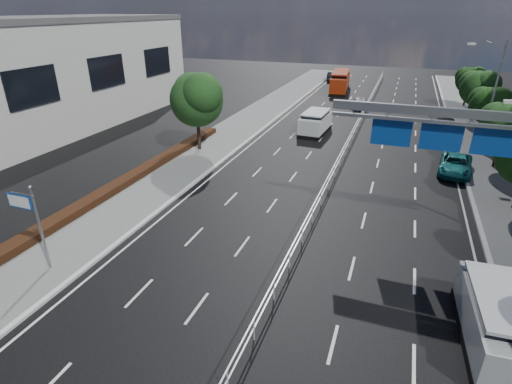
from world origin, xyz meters
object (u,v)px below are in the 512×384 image
(parked_car_teal, at_px, (455,165))
(parked_car_dark, at_px, (447,128))
(near_car_dark, at_px, (332,77))
(silver_minivan, at_px, (500,322))
(red_bus, at_px, (340,81))
(toilet_sign, at_px, (29,213))
(overhead_gantry, at_px, (458,133))
(near_car_silver, at_px, (360,102))
(white_minivan, at_px, (315,123))

(parked_car_teal, bearing_deg, parked_car_dark, 96.56)
(near_car_dark, distance_m, silver_minivan, 58.60)
(red_bus, xyz_separation_m, silver_minivan, (13.40, -47.41, -0.44))
(toilet_sign, distance_m, parked_car_teal, 27.73)
(overhead_gantry, xyz_separation_m, parked_car_teal, (1.56, 9.78, -4.94))
(toilet_sign, relative_size, silver_minivan, 0.81)
(toilet_sign, distance_m, near_car_dark, 58.47)
(overhead_gantry, height_order, silver_minivan, overhead_gantry)
(overhead_gantry, xyz_separation_m, parked_car_dark, (1.56, 19.95, -4.84))
(near_car_silver, distance_m, silver_minivan, 38.44)
(near_car_silver, relative_size, near_car_dark, 0.96)
(red_bus, relative_size, silver_minivan, 1.84)
(white_minivan, relative_size, silver_minivan, 0.96)
(near_car_dark, height_order, silver_minivan, silver_minivan)
(near_car_silver, bearing_deg, near_car_dark, -75.09)
(parked_car_teal, bearing_deg, overhead_gantry, -92.50)
(near_car_silver, bearing_deg, white_minivan, 72.94)
(red_bus, relative_size, parked_car_dark, 1.87)
(red_bus, distance_m, parked_car_teal, 32.49)
(near_car_silver, height_order, parked_car_dark, parked_car_dark)
(overhead_gantry, distance_m, near_car_dark, 50.67)
(overhead_gantry, height_order, parked_car_dark, overhead_gantry)
(near_car_dark, height_order, parked_car_teal, near_car_dark)
(parked_car_dark, bearing_deg, near_car_silver, 132.41)
(near_car_dark, distance_m, parked_car_teal, 41.75)
(near_car_silver, xyz_separation_m, near_car_dark, (-6.81, 19.05, 0.00))
(toilet_sign, xyz_separation_m, silver_minivan, (19.25, 2.00, -1.88))
(white_minivan, distance_m, parked_car_dark, 12.54)
(toilet_sign, bearing_deg, overhead_gantry, 29.60)
(near_car_dark, bearing_deg, overhead_gantry, 101.57)
(toilet_sign, height_order, parked_car_teal, toilet_sign)
(red_bus, height_order, silver_minivan, red_bus)
(near_car_dark, bearing_deg, toilet_sign, 81.72)
(toilet_sign, distance_m, red_bus, 49.78)
(overhead_gantry, height_order, near_car_silver, overhead_gantry)
(silver_minivan, xyz_separation_m, parked_car_teal, (0.00, 17.83, -0.41))
(silver_minivan, bearing_deg, white_minivan, 112.96)
(near_car_dark, height_order, parked_car_dark, parked_car_dark)
(white_minivan, bearing_deg, parked_car_dark, 18.86)
(near_car_dark, xyz_separation_m, parked_car_dark, (16.11, -28.34, 0.04))
(parked_car_teal, bearing_deg, silver_minivan, -83.44)
(toilet_sign, xyz_separation_m, near_car_silver, (9.95, 39.30, -2.23))
(silver_minivan, bearing_deg, toilet_sign, -177.24)
(white_minivan, xyz_separation_m, red_bus, (-1.34, 22.80, 0.44))
(white_minivan, relative_size, near_car_dark, 1.17)
(toilet_sign, bearing_deg, parked_car_dark, 57.31)
(toilet_sign, xyz_separation_m, red_bus, (5.85, 49.41, -1.44))
(toilet_sign, xyz_separation_m, overhead_gantry, (17.69, 10.05, 2.66))
(white_minivan, distance_m, parked_car_teal, 13.85)
(overhead_gantry, bearing_deg, near_car_silver, 104.82)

